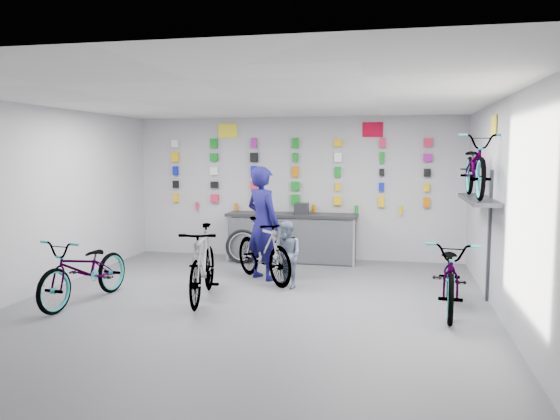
% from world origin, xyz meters
% --- Properties ---
extents(floor, '(8.00, 8.00, 0.00)m').
position_xyz_m(floor, '(0.00, 0.00, 0.00)').
color(floor, '#535358').
rests_on(floor, ground).
extents(ceiling, '(8.00, 8.00, 0.00)m').
position_xyz_m(ceiling, '(0.00, 0.00, 3.00)').
color(ceiling, white).
rests_on(ceiling, wall_back).
extents(wall_back, '(7.00, 0.00, 7.00)m').
position_xyz_m(wall_back, '(0.00, 4.00, 1.50)').
color(wall_back, silver).
rests_on(wall_back, floor).
extents(wall_front, '(7.00, 0.00, 7.00)m').
position_xyz_m(wall_front, '(0.00, -4.00, 1.50)').
color(wall_front, silver).
rests_on(wall_front, floor).
extents(wall_left, '(0.00, 8.00, 8.00)m').
position_xyz_m(wall_left, '(-3.50, 0.00, 1.50)').
color(wall_left, silver).
rests_on(wall_left, floor).
extents(wall_right, '(0.00, 8.00, 8.00)m').
position_xyz_m(wall_right, '(3.50, 0.00, 1.50)').
color(wall_right, silver).
rests_on(wall_right, floor).
extents(counter, '(2.70, 0.66, 1.00)m').
position_xyz_m(counter, '(0.00, 3.54, 0.49)').
color(counter, black).
rests_on(counter, floor).
extents(merch_wall, '(5.57, 0.08, 1.56)m').
position_xyz_m(merch_wall, '(-0.07, 3.93, 1.80)').
color(merch_wall, '#FFBB0B').
rests_on(merch_wall, wall_back).
extents(wall_bracket, '(0.39, 1.90, 2.00)m').
position_xyz_m(wall_bracket, '(3.33, 1.20, 1.46)').
color(wall_bracket, '#333338').
rests_on(wall_bracket, wall_right).
extents(sign_left, '(0.42, 0.02, 0.30)m').
position_xyz_m(sign_left, '(-1.50, 3.98, 2.72)').
color(sign_left, yellow).
rests_on(sign_left, wall_back).
extents(sign_right, '(0.42, 0.02, 0.30)m').
position_xyz_m(sign_right, '(1.60, 3.98, 2.72)').
color(sign_right, red).
rests_on(sign_right, wall_back).
extents(sign_side, '(0.02, 0.40, 0.30)m').
position_xyz_m(sign_side, '(3.48, 1.20, 2.65)').
color(sign_side, yellow).
rests_on(sign_side, wall_right).
extents(bike_left, '(0.93, 2.00, 1.01)m').
position_xyz_m(bike_left, '(-2.46, -0.16, 0.51)').
color(bike_left, gray).
rests_on(bike_left, floor).
extents(bike_center, '(0.85, 1.98, 1.15)m').
position_xyz_m(bike_center, '(-0.79, 0.34, 0.57)').
color(bike_center, gray).
rests_on(bike_center, floor).
extents(bike_right, '(0.87, 2.08, 1.07)m').
position_xyz_m(bike_right, '(2.88, 0.51, 0.53)').
color(bike_right, gray).
rests_on(bike_right, floor).
extents(bike_service, '(1.65, 1.71, 1.11)m').
position_xyz_m(bike_service, '(-0.17, 1.72, 0.56)').
color(bike_service, gray).
rests_on(bike_service, floor).
extents(bike_wall, '(0.63, 1.80, 0.95)m').
position_xyz_m(bike_wall, '(3.25, 1.20, 2.05)').
color(bike_wall, gray).
rests_on(bike_wall, wall_bracket).
extents(clerk, '(0.88, 0.81, 2.01)m').
position_xyz_m(clerk, '(-0.22, 1.90, 1.01)').
color(clerk, '#100E4A').
rests_on(clerk, floor).
extents(customer, '(0.69, 0.68, 1.13)m').
position_xyz_m(customer, '(0.33, 1.35, 0.56)').
color(customer, slate).
rests_on(customer, floor).
extents(spare_wheel, '(0.73, 0.34, 0.70)m').
position_xyz_m(spare_wheel, '(-0.95, 3.17, 0.34)').
color(spare_wheel, black).
rests_on(spare_wheel, floor).
extents(register, '(0.30, 0.32, 0.22)m').
position_xyz_m(register, '(0.20, 3.55, 1.11)').
color(register, black).
rests_on(register, counter).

